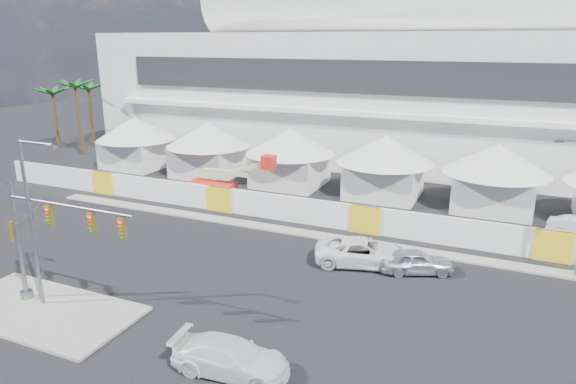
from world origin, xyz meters
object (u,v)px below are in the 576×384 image
at_px(pickup_near, 231,357).
at_px(streetlight_median, 33,212).
at_px(pickup_curb, 363,252).
at_px(boom_lift, 220,185).
at_px(sedan_silver, 416,261).
at_px(traffic_mast, 43,240).

height_order(pickup_near, streetlight_median, streetlight_median).
height_order(pickup_curb, pickup_near, pickup_curb).
relative_size(streetlight_median, boom_lift, 1.08).
height_order(pickup_near, boom_lift, boom_lift).
xyz_separation_m(pickup_curb, boom_lift, (-15.34, 8.61, 0.30)).
bearing_deg(boom_lift, sedan_silver, -25.40).
bearing_deg(traffic_mast, streetlight_median, -166.27).
xyz_separation_m(pickup_curb, streetlight_median, (-13.59, -11.66, 4.35)).
bearing_deg(pickup_near, sedan_silver, -27.82).
xyz_separation_m(pickup_near, traffic_mast, (-11.16, 1.00, 3.01)).
distance_m(sedan_silver, streetlight_median, 21.00).
bearing_deg(pickup_near, boom_lift, 26.71).
xyz_separation_m(traffic_mast, boom_lift, (-2.11, 20.18, -2.63)).
bearing_deg(streetlight_median, pickup_near, -4.50).
bearing_deg(pickup_curb, streetlight_median, 115.55).
relative_size(sedan_silver, pickup_curb, 0.73).
xyz_separation_m(pickup_near, streetlight_median, (-11.52, 0.91, 4.44)).
bearing_deg(streetlight_median, pickup_curb, 40.63).
bearing_deg(boom_lift, traffic_mast, -84.90).
distance_m(streetlight_median, boom_lift, 20.74).
relative_size(pickup_near, streetlight_median, 0.57).
bearing_deg(pickup_curb, pickup_near, 155.56).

